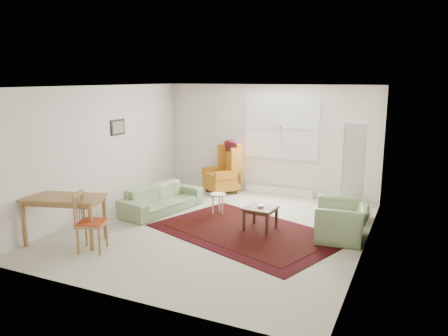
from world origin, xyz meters
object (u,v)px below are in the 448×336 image
at_px(armchair, 342,217).
at_px(stool, 218,204).
at_px(desk, 65,220).
at_px(sofa, 162,194).
at_px(desk_chair, 92,222).
at_px(wingback_chair, 221,168).
at_px(coffee_table, 260,218).
at_px(cabinet, 354,171).

distance_m(armchair, stool, 2.48).
xyz_separation_m(armchair, desk, (-4.05, -2.03, 0.02)).
height_order(sofa, desk_chair, desk_chair).
bearing_deg(desk_chair, sofa, -16.97).
bearing_deg(wingback_chair, coffee_table, -13.63).
bearing_deg(armchair, stool, -107.17).
height_order(wingback_chair, cabinet, cabinet).
bearing_deg(coffee_table, sofa, 174.25).
relative_size(stool, cabinet, 0.22).
distance_m(wingback_chair, cabinet, 3.19).
distance_m(desk, desk_chair, 0.64).
relative_size(stool, desk_chair, 0.45).
distance_m(armchair, wingback_chair, 3.62).
distance_m(sofa, armchair, 3.56).
bearing_deg(sofa, stool, -63.66).
distance_m(sofa, coffee_table, 2.20).
xyz_separation_m(coffee_table, desk_chair, (-2.04, -1.98, 0.26)).
xyz_separation_m(stool, desk, (-1.61, -2.40, 0.18)).
bearing_deg(cabinet, sofa, -170.20).
bearing_deg(desk, cabinet, 37.91).
bearing_deg(sofa, coffee_table, -84.17).
bearing_deg(wingback_chair, stool, -30.93).
height_order(sofa, desk, desk).
bearing_deg(stool, armchair, -8.62).
bearing_deg(sofa, desk_chair, -164.81).
bearing_deg(desk_chair, desk, 60.85).
bearing_deg(cabinet, stool, -169.45).
bearing_deg(wingback_chair, desk, -67.51).
height_order(coffee_table, desk, desk).
relative_size(armchair, cabinet, 0.51).
relative_size(wingback_chair, stool, 2.85).
bearing_deg(sofa, armchair, -79.66).
relative_size(wingback_chair, desk_chair, 1.28).
bearing_deg(coffee_table, desk_chair, -135.93).
height_order(stool, desk_chair, desk_chair).
bearing_deg(coffee_table, desk, -144.82).
xyz_separation_m(sofa, desk, (-0.49, -2.10, 0.03)).
relative_size(armchair, stool, 2.28).
bearing_deg(sofa, cabinet, -61.99).
distance_m(cabinet, desk_chair, 4.74).
height_order(wingback_chair, desk, wingback_chair).
xyz_separation_m(sofa, stool, (1.12, 0.29, -0.15)).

